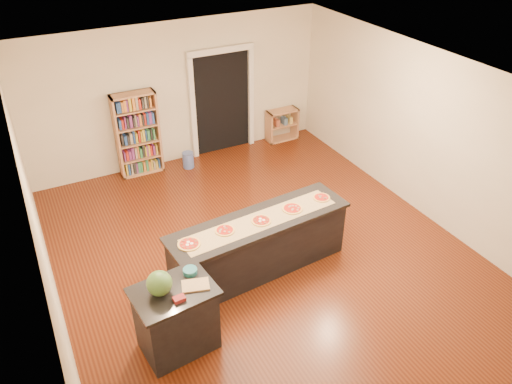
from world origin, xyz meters
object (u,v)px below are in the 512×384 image
watermelon (159,283)px  bookshelf (138,134)px  kitchen_island (260,245)px  waste_bin (188,160)px  side_counter (176,319)px  low_shelf (282,125)px

watermelon → bookshelf: bearing=77.5°
kitchen_island → bookshelf: (-0.73, 3.63, 0.37)m
waste_bin → bookshelf: bearing=164.7°
kitchen_island → side_counter: 1.78m
bookshelf → waste_bin: 1.13m
bookshelf → low_shelf: bearing=-0.1°
side_counter → waste_bin: (1.72, 4.22, -0.31)m
waste_bin → side_counter: bearing=-112.2°
low_shelf → waste_bin: (-2.30, -0.24, -0.19)m
kitchen_island → low_shelf: 4.39m
side_counter → watermelon: bearing=163.9°
low_shelf → side_counter: bearing=-132.1°
waste_bin → watermelon: 4.69m
kitchen_island → watermelon: size_ratio=9.18×
kitchen_island → side_counter: bearing=-156.8°
kitchen_island → side_counter: size_ratio=2.86×
bookshelf → waste_bin: bearing=-15.3°
side_counter → waste_bin: size_ratio=2.90×
bookshelf → low_shelf: (3.19, -0.00, -0.47)m
side_counter → watermelon: watermelon is taller
kitchen_island → low_shelf: (2.46, 3.63, -0.10)m
kitchen_island → watermelon: 1.99m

